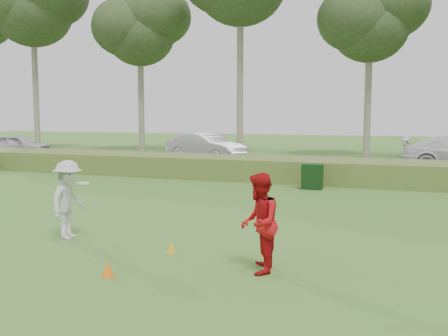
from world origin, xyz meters
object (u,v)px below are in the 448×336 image
at_px(player_red, 259,223).
at_px(car_left, 18,145).
at_px(player_white, 68,200).
at_px(cone_yellow, 171,247).
at_px(cone_orange, 108,269).
at_px(utility_cabinet, 312,177).
at_px(car_mid, 206,147).

height_order(player_red, car_left, player_red).
bearing_deg(player_red, player_white, -112.57).
height_order(player_red, cone_yellow, player_red).
distance_m(player_red, cone_orange, 2.67).
bearing_deg(cone_yellow, utility_cabinet, 83.90).
distance_m(cone_yellow, car_mid, 18.89).
relative_size(player_red, cone_yellow, 7.97).
distance_m(player_red, car_mid, 20.16).
xyz_separation_m(utility_cabinet, car_mid, (-7.63, 8.22, 0.41)).
distance_m(player_white, cone_orange, 3.10).
xyz_separation_m(cone_orange, car_mid, (-6.26, 19.36, 0.75)).
distance_m(player_white, cone_yellow, 2.76).
relative_size(cone_orange, car_left, 0.06).
relative_size(cone_yellow, car_left, 0.05).
distance_m(cone_orange, car_mid, 20.36).
bearing_deg(car_mid, player_red, -135.51).
bearing_deg(player_red, utility_cabinet, 173.11).
relative_size(player_white, player_red, 1.00).
distance_m(cone_yellow, utility_cabinet, 9.52).
bearing_deg(utility_cabinet, cone_yellow, -96.92).
bearing_deg(cone_yellow, player_white, 174.18).
xyz_separation_m(player_red, car_mid, (-8.58, 18.24, 0.01)).
distance_m(cone_orange, utility_cabinet, 11.23).
relative_size(player_white, car_mid, 0.35).
distance_m(player_red, utility_cabinet, 10.08).
xyz_separation_m(cone_yellow, car_left, (-19.54, 16.97, 0.65)).
bearing_deg(cone_yellow, cone_orange, -101.81).
xyz_separation_m(player_white, car_mid, (-3.97, 17.41, 0.01)).
relative_size(utility_cabinet, car_mid, 0.19).
relative_size(utility_cabinet, car_left, 0.23).
relative_size(car_left, car_mid, 0.83).
bearing_deg(player_white, car_left, 37.38).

